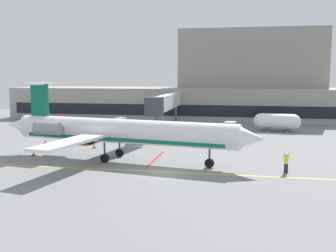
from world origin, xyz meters
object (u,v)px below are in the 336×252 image
(belt_loader, at_px, (226,130))
(fuel_tank, at_px, (277,122))
(pushback_tractor, at_px, (123,126))
(regional_jet, at_px, (118,131))
(marshaller, at_px, (286,163))
(baggage_tug, at_px, (94,135))

(belt_loader, distance_m, fuel_tank, 10.50)
(pushback_tractor, xyz_separation_m, fuel_tank, (23.81, 5.53, 0.56))
(regional_jet, relative_size, marshaller, 15.69)
(regional_jet, relative_size, fuel_tank, 4.05)
(baggage_tug, relative_size, pushback_tractor, 1.11)
(regional_jet, distance_m, fuel_tank, 31.43)
(pushback_tractor, xyz_separation_m, marshaller, (22.58, -22.73, -0.05))
(belt_loader, xyz_separation_m, fuel_tank, (7.62, 7.20, 0.56))
(belt_loader, height_order, marshaller, belt_loader)
(baggage_tug, xyz_separation_m, marshaller, (23.73, -13.27, 0.04))
(baggage_tug, height_order, fuel_tank, fuel_tank)
(regional_jet, distance_m, belt_loader, 21.32)
(regional_jet, bearing_deg, belt_loader, 60.36)
(pushback_tractor, xyz_separation_m, belt_loader, (16.19, -1.67, 0.01))
(fuel_tank, height_order, marshaller, fuel_tank)
(baggage_tug, xyz_separation_m, belt_loader, (17.34, 7.78, 0.09))
(belt_loader, bearing_deg, baggage_tug, -155.82)
(pushback_tractor, distance_m, fuel_tank, 24.45)
(fuel_tank, bearing_deg, belt_loader, -136.65)
(regional_jet, xyz_separation_m, marshaller, (16.89, -2.62, -2.13))
(pushback_tractor, bearing_deg, marshaller, -45.18)
(regional_jet, height_order, baggage_tug, regional_jet)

